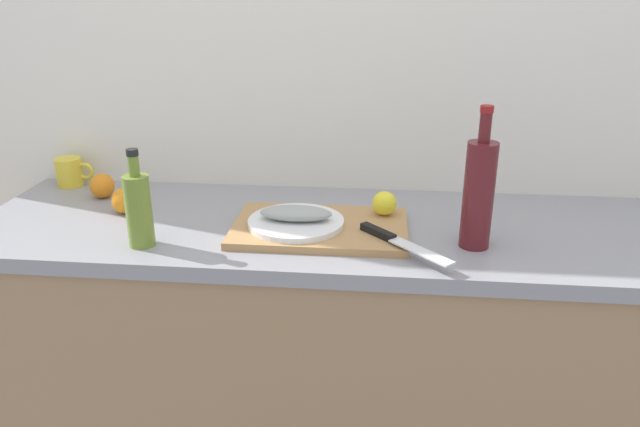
# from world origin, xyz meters

# --- Properties ---
(back_wall) EXTENTS (3.20, 0.05, 2.50)m
(back_wall) POSITION_xyz_m (0.00, 0.33, 1.25)
(back_wall) COLOR white
(back_wall) RESTS_ON ground_plane
(kitchen_counter) EXTENTS (2.00, 0.60, 0.90)m
(kitchen_counter) POSITION_xyz_m (0.00, 0.00, 0.45)
(kitchen_counter) COLOR #9E7A56
(kitchen_counter) RESTS_ON ground_plane
(cutting_board) EXTENTS (0.45, 0.30, 0.02)m
(cutting_board) POSITION_xyz_m (-0.05, -0.06, 0.91)
(cutting_board) COLOR tan
(cutting_board) RESTS_ON kitchen_counter
(white_plate) EXTENTS (0.25, 0.25, 0.01)m
(white_plate) POSITION_xyz_m (-0.11, -0.07, 0.93)
(white_plate) COLOR white
(white_plate) RESTS_ON cutting_board
(fish_fillet) EXTENTS (0.19, 0.08, 0.04)m
(fish_fillet) POSITION_xyz_m (-0.11, -0.07, 0.95)
(fish_fillet) COLOR #999E99
(fish_fillet) RESTS_ON white_plate
(chef_knife) EXTENTS (0.22, 0.23, 0.02)m
(chef_knife) POSITION_xyz_m (0.14, -0.15, 0.93)
(chef_knife) COLOR silver
(chef_knife) RESTS_ON cutting_board
(lemon_0) EXTENTS (0.07, 0.07, 0.07)m
(lemon_0) POSITION_xyz_m (0.11, 0.03, 0.95)
(lemon_0) COLOR yellow
(lemon_0) RESTS_ON cutting_board
(olive_oil_bottle) EXTENTS (0.06, 0.06, 0.25)m
(olive_oil_bottle) POSITION_xyz_m (-0.48, -0.19, 1.00)
(olive_oil_bottle) COLOR olive
(olive_oil_bottle) RESTS_ON kitchen_counter
(wine_bottle) EXTENTS (0.07, 0.07, 0.35)m
(wine_bottle) POSITION_xyz_m (0.34, -0.11, 1.04)
(wine_bottle) COLOR #59191E
(wine_bottle) RESTS_ON kitchen_counter
(coffee_mug_0) EXTENTS (0.12, 0.08, 0.09)m
(coffee_mug_0) POSITION_xyz_m (-0.88, 0.24, 0.95)
(coffee_mug_0) COLOR yellow
(coffee_mug_0) RESTS_ON kitchen_counter
(orange_1) EXTENTS (0.07, 0.07, 0.07)m
(orange_1) POSITION_xyz_m (-0.73, 0.14, 0.94)
(orange_1) COLOR orange
(orange_1) RESTS_ON kitchen_counter
(orange_2) EXTENTS (0.07, 0.07, 0.07)m
(orange_2) POSITION_xyz_m (-0.61, 0.02, 0.94)
(orange_2) COLOR orange
(orange_2) RESTS_ON kitchen_counter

